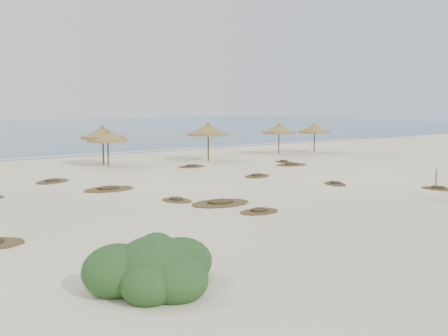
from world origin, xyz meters
The scene contains 20 objects.
ground centered at (0.00, 0.00, 0.00)m, with size 160.00×160.00×0.00m, color white.
foam_line centered at (0.00, 26.00, 0.00)m, with size 70.00×0.60×0.01m, color silver.
palapa_2 centered at (-1.70, 18.22, 2.30)m, with size 3.22×3.22×2.96m.
palapa_3 centered at (-1.71, 17.25, 2.10)m, with size 3.51×3.51×2.71m.
palapa_4 centered at (6.00, 15.94, 2.39)m, with size 3.53×3.53×3.08m.
palapa_5 centered at (13.99, 16.72, 2.18)m, with size 3.97×3.97×2.81m.
palapa_6 centered at (17.56, 15.90, 2.16)m, with size 3.56×3.56×2.78m.
fence_post_far centered at (8.88, -1.66, 0.52)m, with size 0.08×0.08×1.04m, color #6A5E4F.
bush centered at (-9.96, -6.03, 0.49)m, with size 3.35×2.95×1.50m.
scrub_1 centered at (-5.51, 7.87, 0.05)m, with size 2.71×1.79×0.16m.
scrub_2 centered at (-4.09, 3.22, 0.05)m, with size 1.49×1.84×0.16m.
scrub_3 centered at (3.84, 7.14, 0.05)m, with size 2.32×1.91×0.16m.
scrub_4 centered at (5.50, 2.30, 0.05)m, with size 1.44×1.81×0.16m.
scrub_5 centered at (9.48, 10.17, 0.05)m, with size 2.60×1.83×0.16m.
scrub_6 centered at (-7.14, 12.21, 0.05)m, with size 2.61×2.32×0.16m.
scrub_7 centered at (2.96, 13.46, 0.05)m, with size 1.99×1.30×0.16m.
scrub_9 centered at (-2.82, 1.50, 0.05)m, with size 2.98×2.12×0.16m.
scrub_10 centered at (10.22, 11.84, 0.05)m, with size 1.21×1.66×0.16m.
scrub_11 centered at (-2.49, -0.86, 0.05)m, with size 1.85×1.29×0.16m.
scrub_12 centered at (8.75, -1.89, 0.05)m, with size 1.44×1.86×0.16m.
Camera 1 is at (-15.30, -16.57, 4.48)m, focal length 40.00 mm.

